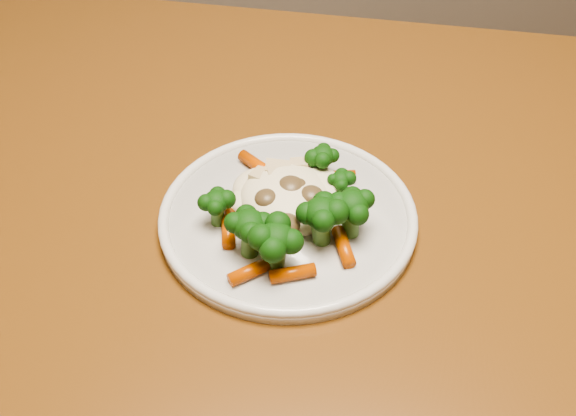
# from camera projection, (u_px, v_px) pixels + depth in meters

# --- Properties ---
(dining_table) EXTENTS (1.35, 1.07, 0.75)m
(dining_table) POSITION_uv_depth(u_px,v_px,m) (367.00, 298.00, 0.74)
(dining_table) COLOR brown
(dining_table) RESTS_ON ground
(plate) EXTENTS (0.24, 0.24, 0.01)m
(plate) POSITION_uv_depth(u_px,v_px,m) (288.00, 219.00, 0.67)
(plate) COLOR silver
(plate) RESTS_ON dining_table
(meal) EXTENTS (0.16, 0.18, 0.05)m
(meal) POSITION_uv_depth(u_px,v_px,m) (292.00, 207.00, 0.65)
(meal) COLOR #FFF3CB
(meal) RESTS_ON plate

